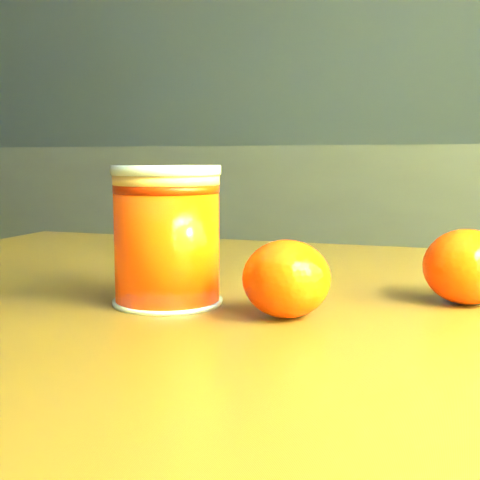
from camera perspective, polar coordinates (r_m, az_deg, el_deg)
The scene contains 5 objects.
kitchen_counter at distance 2.13m, azimuth -3.78°, elevation -4.28°, with size 3.15×0.60×0.90m, color #4B4C50.
table at distance 0.56m, azimuth 6.75°, elevation -15.17°, with size 1.14×0.90×0.76m.
juice_glass at distance 0.53m, azimuth -6.25°, elevation 0.34°, with size 0.09×0.09×0.11m.
orange_front at distance 0.48m, azimuth 3.99°, elevation -3.32°, with size 0.06×0.06×0.06m, color #FF4105.
orange_back at distance 0.56m, azimuth 18.78°, elevation -2.17°, with size 0.07×0.07×0.06m, color #FF4105.
Camera 1 is at (1.18, -0.27, 0.88)m, focal length 50.00 mm.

